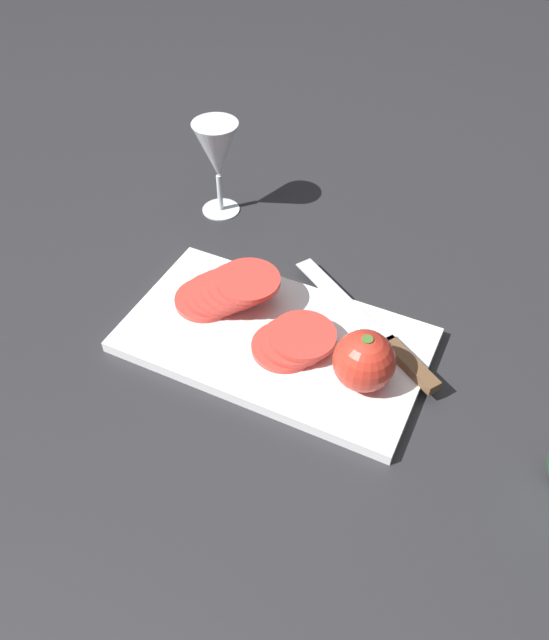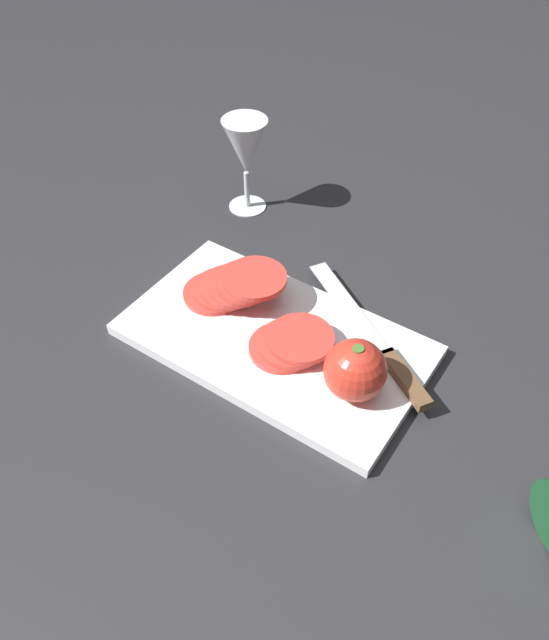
{
  "view_description": "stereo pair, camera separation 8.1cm",
  "coord_description": "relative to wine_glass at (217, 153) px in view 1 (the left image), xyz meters",
  "views": [
    {
      "loc": [
        0.33,
        -0.53,
        0.62
      ],
      "look_at": [
        0.08,
        -0.02,
        0.05
      ],
      "focal_mm": 35.0,
      "sensor_mm": 36.0,
      "label": 1
    },
    {
      "loc": [
        0.4,
        -0.49,
        0.62
      ],
      "look_at": [
        0.08,
        -0.02,
        0.05
      ],
      "focal_mm": 35.0,
      "sensor_mm": 36.0,
      "label": 2
    }
  ],
  "objects": [
    {
      "name": "whole_tomato",
      "position": [
        0.35,
        -0.26,
        -0.05
      ],
      "size": [
        0.08,
        0.08,
        0.08
      ],
      "color": "red",
      "rests_on": "cutting_board"
    },
    {
      "name": "wine_glass",
      "position": [
        0.0,
        0.0,
        0.0
      ],
      "size": [
        0.07,
        0.07,
        0.16
      ],
      "color": "silver",
      "rests_on": "ground_plane"
    },
    {
      "name": "knife",
      "position": [
        0.36,
        -0.19,
        -0.09
      ],
      "size": [
        0.26,
        0.17,
        0.01
      ],
      "rotation": [
        0.0,
        0.0,
        2.58
      ],
      "color": "silver",
      "rests_on": "cutting_board"
    },
    {
      "name": "cutting_board",
      "position": [
        0.22,
        -0.24,
        -0.1
      ],
      "size": [
        0.4,
        0.22,
        0.02
      ],
      "color": "white",
      "rests_on": "ground_plane"
    },
    {
      "name": "ground_plane",
      "position": [
        0.14,
        -0.22,
        -0.11
      ],
      "size": [
        3.0,
        3.0,
        0.0
      ],
      "primitive_type": "plane",
      "color": "#28282B"
    },
    {
      "name": "tomato_slice_stack_far",
      "position": [
        0.25,
        -0.25,
        -0.08
      ],
      "size": [
        0.11,
        0.1,
        0.02
      ],
      "color": "#D63D33",
      "rests_on": "cutting_board"
    },
    {
      "name": "tomato_slice_stack_near",
      "position": [
        0.13,
        -0.21,
        -0.07
      ],
      "size": [
        0.14,
        0.1,
        0.05
      ],
      "color": "#D63D33",
      "rests_on": "cutting_board"
    }
  ]
}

